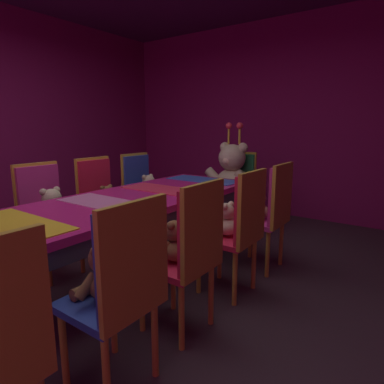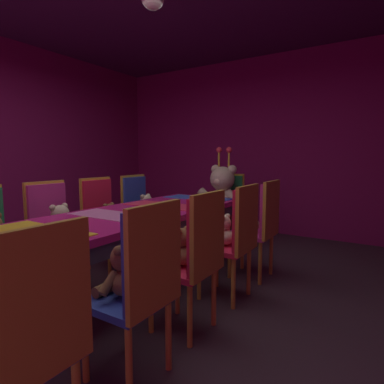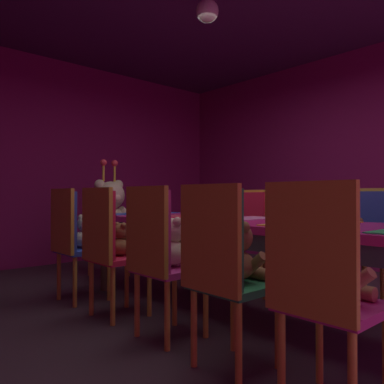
{
  "view_description": "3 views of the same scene",
  "coord_description": "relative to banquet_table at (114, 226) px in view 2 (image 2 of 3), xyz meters",
  "views": [
    {
      "loc": [
        1.91,
        -1.57,
        1.3
      ],
      "look_at": [
        0.14,
        0.9,
        0.69
      ],
      "focal_mm": 31.01,
      "sensor_mm": 36.0,
      "label": 1
    },
    {
      "loc": [
        1.89,
        -1.8,
        1.21
      ],
      "look_at": [
        0.25,
        0.79,
        0.87
      ],
      "focal_mm": 29.81,
      "sensor_mm": 36.0,
      "label": 2
    },
    {
      "loc": [
        -2.29,
        -2.01,
        0.93
      ],
      "look_at": [
        -0.05,
        0.47,
        0.96
      ],
      "focal_mm": 36.33,
      "sensor_mm": 36.0,
      "label": 3
    }
  ],
  "objects": [
    {
      "name": "king_teddy_bear",
      "position": [
        0.0,
        1.92,
        0.08
      ],
      "size": [
        0.69,
        0.53,
        0.88
      ],
      "rotation": [
        0.0,
        0.0,
        -1.57
      ],
      "color": "beige",
      "rests_on": "throne_chair"
    },
    {
      "name": "chair_right_2",
      "position": [
        0.81,
        -0.02,
        -0.06
      ],
      "size": [
        0.42,
        0.41,
        0.98
      ],
      "rotation": [
        0.0,
        0.0,
        3.14
      ],
      "color": "red",
      "rests_on": "ground_plane"
    },
    {
      "name": "chair_left_4",
      "position": [
        -0.82,
        1.19,
        -0.06
      ],
      "size": [
        0.42,
        0.41,
        0.98
      ],
      "color": "#2D47B2",
      "rests_on": "ground_plane"
    },
    {
      "name": "teddy_right_3",
      "position": [
        0.68,
        0.6,
        -0.08
      ],
      "size": [
        0.22,
        0.28,
        0.27
      ],
      "rotation": [
        0.0,
        0.0,
        3.14
      ],
      "color": "beige",
      "rests_on": "chair_right_3"
    },
    {
      "name": "teddy_right_2",
      "position": [
        0.67,
        -0.02,
        -0.08
      ],
      "size": [
        0.22,
        0.29,
        0.27
      ],
      "rotation": [
        0.0,
        0.0,
        3.14
      ],
      "color": "brown",
      "rests_on": "chair_right_2"
    },
    {
      "name": "teddy_right_0",
      "position": [
        0.67,
        -1.2,
        -0.06
      ],
      "size": [
        0.27,
        0.35,
        0.33
      ],
      "rotation": [
        0.0,
        0.0,
        3.14
      ],
      "color": "beige",
      "rests_on": "chair_right_0"
    },
    {
      "name": "chair_left_2",
      "position": [
        -0.8,
        -0.02,
        -0.06
      ],
      "size": [
        0.42,
        0.41,
        0.98
      ],
      "color": "#CC338C",
      "rests_on": "ground_plane"
    },
    {
      "name": "teddy_left_3",
      "position": [
        -0.67,
        0.59,
        -0.09
      ],
      "size": [
        0.21,
        0.28,
        0.26
      ],
      "color": "brown",
      "rests_on": "chair_left_3"
    },
    {
      "name": "throne_chair",
      "position": [
        0.0,
        2.08,
        -0.06
      ],
      "size": [
        0.41,
        0.42,
        0.98
      ],
      "rotation": [
        0.0,
        0.0,
        -1.57
      ],
      "color": "#268C4C",
      "rests_on": "ground_plane"
    },
    {
      "name": "chair_right_0",
      "position": [
        0.82,
        -1.2,
        -0.06
      ],
      "size": [
        0.42,
        0.41,
        0.98
      ],
      "rotation": [
        0.0,
        0.0,
        3.14
      ],
      "color": "#2D47B2",
      "rests_on": "ground_plane"
    },
    {
      "name": "banquet_table",
      "position": [
        0.0,
        0.0,
        0.0
      ],
      "size": [
        0.9,
        3.08,
        0.75
      ],
      "color": "#C61E72",
      "rests_on": "ground_plane"
    },
    {
      "name": "ground_plane",
      "position": [
        0.0,
        0.0,
        -0.66
      ],
      "size": [
        7.9,
        7.9,
        0.0
      ],
      "primitive_type": "plane",
      "color": "#3F2D38"
    },
    {
      "name": "teddy_left_2",
      "position": [
        -0.66,
        -0.02,
        -0.06
      ],
      "size": [
        0.27,
        0.35,
        0.33
      ],
      "color": "beige",
      "rests_on": "chair_left_2"
    },
    {
      "name": "chair_left_3",
      "position": [
        -0.81,
        0.59,
        -0.06
      ],
      "size": [
        0.42,
        0.41,
        0.98
      ],
      "color": "red",
      "rests_on": "ground_plane"
    },
    {
      "name": "teddy_right_1",
      "position": [
        0.68,
        -0.59,
        -0.07
      ],
      "size": [
        0.24,
        0.31,
        0.29
      ],
      "rotation": [
        0.0,
        0.0,
        3.14
      ],
      "color": "brown",
      "rests_on": "chair_right_1"
    },
    {
      "name": "chair_right_4",
      "position": [
        0.83,
        1.18,
        -0.06
      ],
      "size": [
        0.42,
        0.41,
        0.98
      ],
      "rotation": [
        0.0,
        0.0,
        3.14
      ],
      "color": "#CC338C",
      "rests_on": "ground_plane"
    },
    {
      "name": "chair_right_3",
      "position": [
        0.82,
        0.6,
        -0.06
      ],
      "size": [
        0.42,
        0.41,
        0.98
      ],
      "rotation": [
        0.0,
        0.0,
        3.14
      ],
      "color": "red",
      "rests_on": "ground_plane"
    },
    {
      "name": "teddy_right_4",
      "position": [
        0.69,
        1.18,
        -0.08
      ],
      "size": [
        0.22,
        0.29,
        0.27
      ],
      "rotation": [
        0.0,
        0.0,
        3.14
      ],
      "color": "tan",
      "rests_on": "chair_right_4"
    },
    {
      "name": "wall_back",
      "position": [
        0.0,
        3.2,
        0.74
      ],
      "size": [
        5.2,
        0.12,
        2.8
      ],
      "primitive_type": "cube",
      "color": "#8C1959",
      "rests_on": "ground_plane"
    },
    {
      "name": "teddy_left_4",
      "position": [
        -0.67,
        1.19,
        -0.07
      ],
      "size": [
        0.24,
        0.31,
        0.3
      ],
      "color": "beige",
      "rests_on": "chair_left_4"
    },
    {
      "name": "chair_right_1",
      "position": [
        0.82,
        -0.59,
        -0.06
      ],
      "size": [
        0.42,
        0.41,
        0.98
      ],
      "rotation": [
        0.0,
        0.0,
        3.14
      ],
      "color": "#2D47B2",
      "rests_on": "ground_plane"
    }
  ]
}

